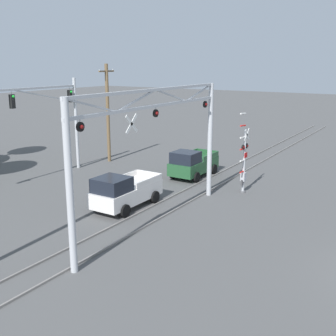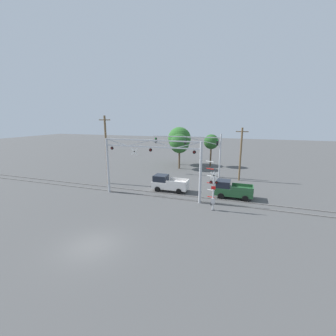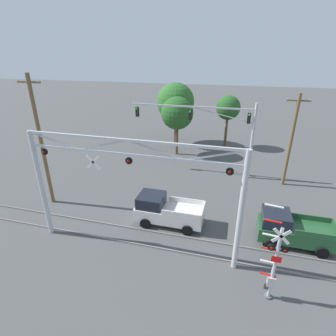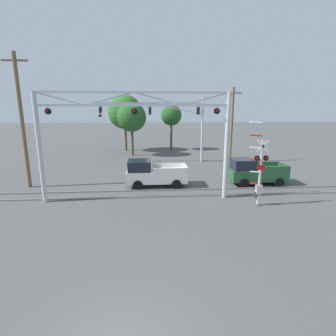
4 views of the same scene
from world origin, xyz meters
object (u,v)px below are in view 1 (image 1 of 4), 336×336
Objects in this scene: crossing_gantry at (156,139)px; pickup_truck_lead at (124,192)px; crossing_signal_mast at (244,162)px; traffic_signal_span at (45,110)px; utility_pole_right at (108,112)px; pickup_truck_following at (192,164)px.

crossing_gantry is 2.62× the size of pickup_truck_lead.
pickup_truck_lead is (-6.42, 4.64, -1.04)m from crossing_signal_mast.
traffic_signal_span is 2.48× the size of pickup_truck_lead.
utility_pole_right is (2.26, 13.05, 2.15)m from crossing_signal_mast.
crossing_signal_mast is 0.65× the size of utility_pole_right.
traffic_signal_span reaches higher than crossing_gantry.
utility_pole_right reaches higher than pickup_truck_following.
crossing_signal_mast is 0.45× the size of traffic_signal_span.
crossing_gantry is at bearing -130.80° from utility_pole_right.
crossing_signal_mast is at bearing -74.17° from traffic_signal_span.
pickup_truck_following is at bearing -94.30° from utility_pole_right.
pickup_truck_lead is 0.58× the size of utility_pole_right.
crossing_gantry is 2.75× the size of pickup_truck_following.
pickup_truck_following is (5.50, -9.01, -3.94)m from traffic_signal_span.
pickup_truck_lead is at bearing -105.86° from traffic_signal_span.
crossing_gantry is 1.05× the size of traffic_signal_span.
utility_pole_right is at bearing -5.53° from traffic_signal_span.
crossing_gantry is at bearing -161.89° from pickup_truck_following.
pickup_truck_lead is at bearing 144.15° from crossing_signal_mast.
traffic_signal_span is 2.61× the size of pickup_truck_following.
crossing_signal_mast reaches higher than pickup_truck_following.
traffic_signal_span reaches higher than crossing_signal_mast.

